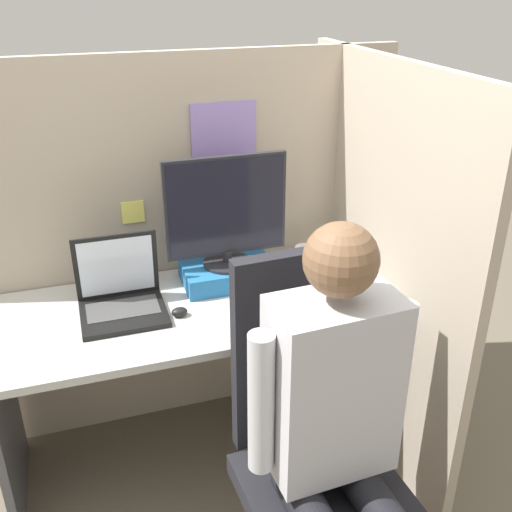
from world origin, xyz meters
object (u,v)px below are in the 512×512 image
Objects in this scene: paper_box at (228,273)px; office_chair at (313,438)px; stapler at (345,270)px; person at (339,427)px; carrot_toy at (271,309)px; laptop at (121,299)px; coffee_mug at (306,257)px; monitor at (226,211)px.

paper_box is 0.80m from office_chair.
stapler is 0.96m from person.
person is (-0.43, -0.85, 0.02)m from stapler.
office_chair is (-0.03, -0.49, -0.17)m from carrot_toy.
coffee_mug is at bearing 9.49° from laptop.
person is at bearing -87.53° from paper_box.
paper_box is 2.27× the size of stapler.
person is at bearing -116.62° from stapler.
person is at bearing -92.99° from office_chair.
carrot_toy is (0.08, -0.29, -0.28)m from monitor.
paper_box reaches higher than carrot_toy.
office_chair is at bearing -86.31° from monitor.
monitor is at bearing 90.00° from paper_box.
stapler is at bearing -11.58° from paper_box.
office_chair is at bearing -54.64° from laptop.
carrot_toy is 0.52m from office_chair.
office_chair is at bearing -93.70° from carrot_toy.
office_chair reaches higher than carrot_toy.
person is (0.04, -0.95, 0.00)m from paper_box.
coffee_mug is (0.31, 0.98, 0.00)m from person.
carrot_toy is at bearing -153.94° from stapler.
stapler is 0.43m from carrot_toy.
paper_box is at bearing -90.00° from monitor.
laptop is 0.85m from office_chair.
carrot_toy is 0.11× the size of office_chair.
coffee_mug is (0.35, 0.03, 0.00)m from paper_box.
monitor reaches higher than paper_box.
person is at bearing -87.53° from monitor.
laptop is 0.55m from carrot_toy.
office_chair is (-0.42, -0.68, -0.18)m from stapler.
monitor reaches higher than office_chair.
coffee_mug is at bearing 72.59° from person.
carrot_toy is at bearing -130.16° from coffee_mug.
office_chair is 12.31× the size of coffee_mug.
monitor is 0.99m from person.
paper_box is 0.75× the size of monitor.
monitor is 0.51m from laptop.
laptop reaches higher than coffee_mug.
person is (0.04, -0.95, -0.26)m from monitor.
coffee_mug is at bearing 5.00° from paper_box.
laptop is 3.28× the size of coffee_mug.
monitor is at bearing 93.69° from office_chair.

